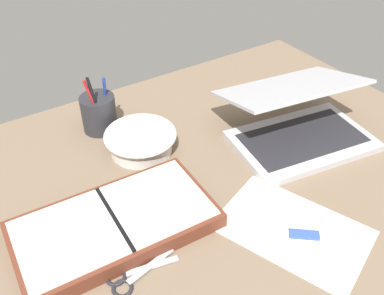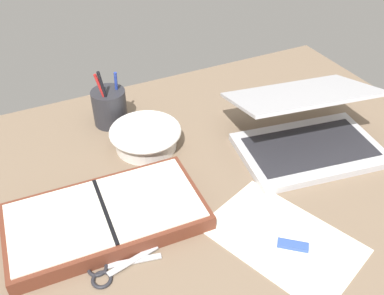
# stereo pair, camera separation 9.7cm
# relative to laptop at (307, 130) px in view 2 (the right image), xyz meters

# --- Properties ---
(desk_top) EXTENTS (1.40, 1.00, 0.02)m
(desk_top) POSITION_rel_laptop_xyz_m (-0.31, -0.02, -0.06)
(desk_top) COLOR #75604C
(desk_top) RESTS_ON ground
(laptop) EXTENTS (0.38, 0.35, 0.16)m
(laptop) POSITION_rel_laptop_xyz_m (0.00, 0.00, 0.00)
(laptop) COLOR #B7B7BC
(laptop) RESTS_ON desk_top
(bowl) EXTENTS (0.18, 0.18, 0.06)m
(bowl) POSITION_rel_laptop_xyz_m (-0.36, 0.17, -0.02)
(bowl) COLOR silver
(bowl) RESTS_ON desk_top
(pen_cup) EXTENTS (0.09, 0.09, 0.17)m
(pen_cup) POSITION_rel_laptop_xyz_m (-0.41, 0.32, -0.00)
(pen_cup) COLOR #28282D
(pen_cup) RESTS_ON desk_top
(planner) EXTENTS (0.41, 0.23, 0.04)m
(planner) POSITION_rel_laptop_xyz_m (-0.53, -0.03, -0.03)
(planner) COLOR brown
(planner) RESTS_ON desk_top
(scissors) EXTENTS (0.14, 0.07, 0.01)m
(scissors) POSITION_rel_laptop_xyz_m (-0.56, -0.15, -0.05)
(scissors) COLOR #B7B7BC
(scissors) RESTS_ON desk_top
(paper_sheet_front) EXTENTS (0.28, 0.34, 0.00)m
(paper_sheet_front) POSITION_rel_laptop_xyz_m (-0.22, -0.23, -0.05)
(paper_sheet_front) COLOR silver
(paper_sheet_front) RESTS_ON desk_top
(usb_drive) EXTENTS (0.07, 0.06, 0.01)m
(usb_drive) POSITION_rel_laptop_xyz_m (-0.22, -0.25, -0.04)
(usb_drive) COLOR #33519E
(usb_drive) RESTS_ON desk_top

